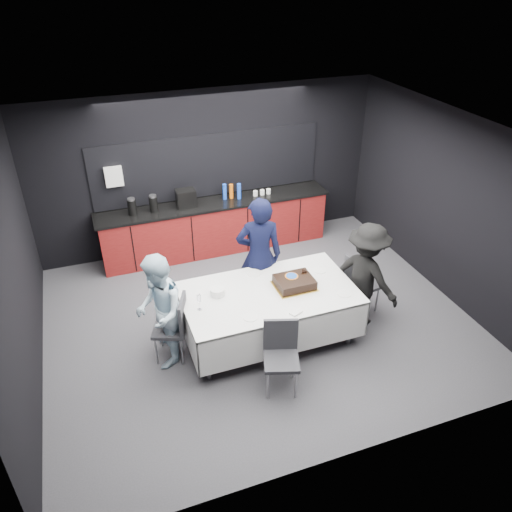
% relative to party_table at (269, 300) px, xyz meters
% --- Properties ---
extents(ground, '(6.00, 6.00, 0.00)m').
position_rel_party_table_xyz_m(ground, '(0.00, 0.40, -0.64)').
color(ground, '#46454B').
rests_on(ground, ground).
extents(room_shell, '(6.04, 5.04, 2.82)m').
position_rel_party_table_xyz_m(room_shell, '(0.00, 0.40, 1.22)').
color(room_shell, white).
rests_on(room_shell, ground).
extents(kitchenette, '(4.10, 0.64, 2.05)m').
position_rel_party_table_xyz_m(kitchenette, '(-0.02, 2.62, -0.10)').
color(kitchenette, maroon).
rests_on(kitchenette, ground).
extents(party_table, '(2.32, 1.32, 0.78)m').
position_rel_party_table_xyz_m(party_table, '(0.00, 0.00, 0.00)').
color(party_table, '#99999E').
rests_on(party_table, ground).
extents(cake_assembly, '(0.54, 0.44, 0.17)m').
position_rel_party_table_xyz_m(cake_assembly, '(0.37, -0.00, 0.21)').
color(cake_assembly, '#ECBC45').
rests_on(cake_assembly, party_table).
extents(plate_stack, '(0.19, 0.19, 0.10)m').
position_rel_party_table_xyz_m(plate_stack, '(-0.66, 0.17, 0.19)').
color(plate_stack, white).
rests_on(plate_stack, party_table).
extents(loose_plate_near, '(0.18, 0.18, 0.01)m').
position_rel_party_table_xyz_m(loose_plate_near, '(-0.41, -0.44, 0.14)').
color(loose_plate_near, white).
rests_on(loose_plate_near, party_table).
extents(loose_plate_right_a, '(0.19, 0.19, 0.01)m').
position_rel_party_table_xyz_m(loose_plate_right_a, '(0.87, 0.23, 0.14)').
color(loose_plate_right_a, white).
rests_on(loose_plate_right_a, party_table).
extents(loose_plate_right_b, '(0.19, 0.19, 0.01)m').
position_rel_party_table_xyz_m(loose_plate_right_b, '(0.92, -0.38, 0.14)').
color(loose_plate_right_b, white).
rests_on(loose_plate_right_b, party_table).
extents(loose_plate_far, '(0.20, 0.20, 0.01)m').
position_rel_party_table_xyz_m(loose_plate_far, '(-0.04, 0.49, 0.14)').
color(loose_plate_far, white).
rests_on(loose_plate_far, party_table).
extents(fork_pile, '(0.18, 0.15, 0.02)m').
position_rel_party_table_xyz_m(fork_pile, '(0.15, -0.54, 0.15)').
color(fork_pile, white).
rests_on(fork_pile, party_table).
extents(champagne_flute, '(0.06, 0.06, 0.22)m').
position_rel_party_table_xyz_m(champagne_flute, '(-0.96, -0.06, 0.30)').
color(champagne_flute, white).
rests_on(champagne_flute, party_table).
extents(chair_left, '(0.55, 0.55, 0.92)m').
position_rel_party_table_xyz_m(chair_left, '(-1.27, 0.07, -0.11)').
color(chair_left, '#2F2F34').
rests_on(chair_left, ground).
extents(chair_right, '(0.49, 0.49, 0.92)m').
position_rel_party_table_xyz_m(chair_right, '(1.46, 0.11, -0.11)').
color(chair_right, '#2F2F34').
rests_on(chair_right, ground).
extents(chair_near, '(0.53, 0.53, 0.92)m').
position_rel_party_table_xyz_m(chair_near, '(-0.18, -0.87, -0.11)').
color(chair_near, '#2F2F34').
rests_on(chair_near, ground).
extents(person_center, '(0.75, 0.58, 1.82)m').
position_rel_party_table_xyz_m(person_center, '(0.12, 0.70, 0.27)').
color(person_center, black).
rests_on(person_center, ground).
extents(person_left, '(0.72, 0.85, 1.58)m').
position_rel_party_table_xyz_m(person_left, '(-1.45, 0.06, 0.15)').
color(person_left, silver).
rests_on(person_left, ground).
extents(person_right, '(0.97, 1.18, 1.59)m').
position_rel_party_table_xyz_m(person_right, '(1.40, -0.12, 0.15)').
color(person_right, black).
rests_on(person_right, ground).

